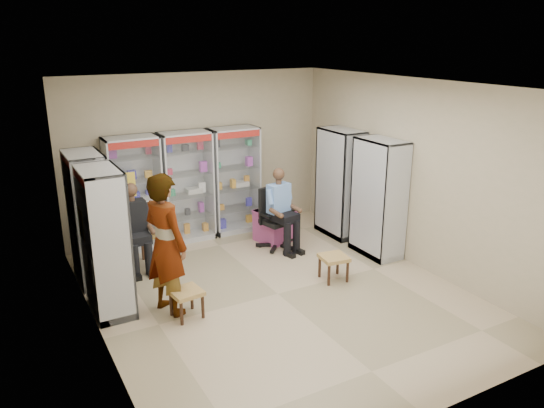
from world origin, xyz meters
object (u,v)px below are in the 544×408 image
cabinet_back_mid (187,187)px  cabinet_right_far (340,183)px  office_chair (276,218)px  cabinet_back_right (234,180)px  woven_stool_a (333,268)px  seated_shopkeeper (278,211)px  cabinet_left_far (89,218)px  woven_stool_b (187,303)px  cabinet_back_left (134,194)px  pink_trunk (275,225)px  cabinet_left_near (106,242)px  wooden_chair (134,239)px  standing_man (166,244)px  cabinet_right_near (379,198)px

cabinet_back_mid → cabinet_right_far: same height
cabinet_right_far → office_chair: bearing=90.3°
cabinet_back_right → cabinet_right_far: (1.63, -1.13, 0.00)m
cabinet_back_right → woven_stool_a: cabinet_back_right is taller
cabinet_back_mid → cabinet_right_far: 2.82m
cabinet_right_far → seated_shopkeeper: size_ratio=1.46×
cabinet_left_far → woven_stool_b: size_ratio=5.12×
woven_stool_b → cabinet_back_mid: bearing=69.0°
cabinet_back_left → cabinet_back_right: size_ratio=1.00×
cabinet_back_left → cabinet_back_mid: 0.95m
pink_trunk → woven_stool_b: 3.04m
woven_stool_a → cabinet_left_near: bearing=167.8°
cabinet_back_mid → cabinet_left_far: size_ratio=1.00×
cabinet_back_left → woven_stool_a: (2.29, -2.73, -0.80)m
cabinet_left_far → pink_trunk: bearing=91.6°
cabinet_left_near → wooden_chair: cabinet_left_near is taller
cabinet_back_left → standing_man: (-0.24, -2.43, -0.02)m
cabinet_left_far → cabinet_left_near: 1.10m
cabinet_back_left → wooden_chair: (-0.25, -0.73, -0.53)m
cabinet_back_mid → office_chair: size_ratio=1.86×
seated_shopkeeper → pink_trunk: (0.14, 0.35, -0.40)m
cabinet_right_far → standing_man: cabinet_right_far is taller
cabinet_back_mid → pink_trunk: 1.75m
cabinet_back_right → seated_shopkeeper: (0.27, -1.19, -0.32)m
cabinet_back_right → cabinet_right_near: 2.76m
cabinet_back_right → pink_trunk: cabinet_back_right is taller
standing_man → wooden_chair: bearing=-21.5°
cabinet_back_right → cabinet_right_near: bearing=-53.8°
woven_stool_a → woven_stool_b: woven_stool_a is taller
woven_stool_b → standing_man: 0.84m
office_chair → pink_trunk: office_chair is taller
woven_stool_a → cabinet_right_near: bearing=21.8°
cabinet_back_right → wooden_chair: cabinet_back_right is taller
cabinet_back_right → cabinet_right_far: 1.98m
cabinet_left_far → office_chair: cabinet_left_far is taller
cabinet_back_right → standing_man: bearing=-131.3°
cabinet_left_far → wooden_chair: bearing=106.4°
wooden_chair → woven_stool_a: wooden_chair is taller
cabinet_left_far → pink_trunk: cabinet_left_far is taller
cabinet_right_far → woven_stool_b: cabinet_right_far is taller
cabinet_back_mid → cabinet_left_near: size_ratio=1.00×
cabinet_right_far → cabinet_left_far: bearing=87.4°
cabinet_left_near → cabinet_right_near: bearing=87.4°
wooden_chair → pink_trunk: 2.57m
cabinet_back_left → woven_stool_b: 2.83m
cabinet_back_mid → seated_shopkeeper: bearing=-44.1°
wooden_chair → seated_shopkeeper: 2.48m
cabinet_left_far → cabinet_left_near: bearing=-0.0°
pink_trunk → woven_stool_a: (-0.02, -1.89, -0.09)m
standing_man → cabinet_back_left: bearing=-27.5°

